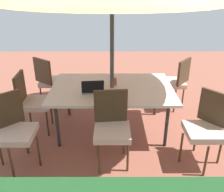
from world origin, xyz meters
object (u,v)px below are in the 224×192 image
object	(u,v)px
chair_north	(112,125)
laptop	(93,89)
chair_east	(32,100)
chair_southwest	(175,80)
chair_northeast	(13,128)
cup	(114,81)
chair_northwest	(207,126)
chair_southeast	(50,79)
dining_table	(112,90)

from	to	relation	value
chair_north	laptop	bearing A→B (deg)	109.34
laptop	chair_east	bearing A→B (deg)	-15.40
chair_southwest	chair_northeast	bearing A→B (deg)	-16.40
chair_northeast	cup	xyz separation A→B (m)	(-1.29, -0.96, 0.25)
chair_southwest	chair_northwest	bearing A→B (deg)	40.70
chair_east	chair_northeast	bearing A→B (deg)	177.39
chair_southwest	laptop	world-z (taller)	chair_southwest
chair_southwest	chair_southeast	size ratio (longest dim) A/B	1.00
dining_table	cup	distance (m)	0.15
chair_southwest	chair_east	distance (m)	2.58
chair_southwest	chair_northeast	world-z (taller)	same
chair_northeast	dining_table	bearing A→B (deg)	-8.47
dining_table	laptop	distance (m)	0.35
chair_northwest	laptop	xyz separation A→B (m)	(1.50, -0.62, 0.24)
dining_table	chair_southwest	xyz separation A→B (m)	(-1.18, -0.79, -0.15)
chair_north	laptop	xyz separation A→B (m)	(0.28, -0.61, 0.24)
chair_east	laptop	distance (m)	1.02
laptop	dining_table	bearing A→B (deg)	-152.70
chair_northwest	cup	world-z (taller)	chair_northwest
dining_table	cup	bearing A→B (deg)	-110.49
chair_north	cup	size ratio (longest dim) A/B	8.55
chair_northwest	chair_northeast	world-z (taller)	same
dining_table	chair_southwest	bearing A→B (deg)	-146.27
chair_northeast	laptop	bearing A→B (deg)	-8.24
chair_southeast	chair_north	xyz separation A→B (m)	(-1.16, 1.64, 0.00)
chair_northwest	dining_table	bearing A→B (deg)	-165.11
chair_southwest	cup	bearing A→B (deg)	-19.47
chair_northwest	chair_east	distance (m)	2.59
cup	chair_southeast	bearing A→B (deg)	-31.85
chair_north	laptop	world-z (taller)	chair_north
dining_table	chair_southwest	size ratio (longest dim) A/B	1.91
cup	chair_northeast	bearing A→B (deg)	36.66
chair_southwest	chair_northwest	world-z (taller)	same
chair_southeast	chair_northeast	bearing A→B (deg)	124.65
dining_table	laptop	bearing A→B (deg)	33.69
chair_east	cup	xyz separation A→B (m)	(-1.30, -0.14, 0.25)
cup	chair_northwest	bearing A→B (deg)	142.18
chair_north	cup	xyz separation A→B (m)	(-0.04, -0.90, 0.25)
chair_east	cup	distance (m)	1.33
laptop	chair_southwest	bearing A→B (deg)	-152.67
dining_table	cup	size ratio (longest dim) A/B	16.30
laptop	cup	xyz separation A→B (m)	(-0.32, -0.29, 0.01)
dining_table	chair_north	distance (m)	0.81
chair_northwest	chair_east	world-z (taller)	same
chair_southeast	chair_southwest	bearing A→B (deg)	-143.84
chair_north	laptop	size ratio (longest dim) A/B	2.84
chair_northwest	chair_southwest	bearing A→B (deg)	139.90
chair_east	chair_southwest	bearing A→B (deg)	-74.34
chair_east	cup	bearing A→B (deg)	-87.03
chair_southwest	laptop	bearing A→B (deg)	-16.79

